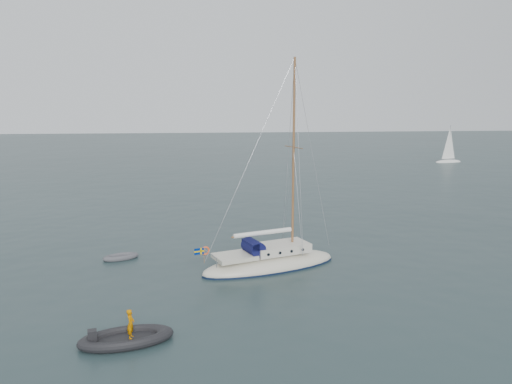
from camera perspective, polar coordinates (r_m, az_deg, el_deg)
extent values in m
plane|color=black|center=(33.43, -0.54, -8.23)|extent=(300.00, 300.00, 0.00)
ellipsoid|color=beige|center=(32.75, 1.60, -8.34)|extent=(9.31, 2.90, 1.55)
cube|color=beige|center=(32.54, 2.88, -6.51)|extent=(3.72, 1.97, 0.57)
cube|color=beige|center=(32.23, -2.80, -6.98)|extent=(2.48, 1.97, 0.26)
cylinder|color=#0D0F3D|center=(32.21, -0.49, -6.14)|extent=(0.99, 1.71, 0.99)
cube|color=#0D0F3D|center=(32.13, -0.86, -5.80)|extent=(0.47, 1.71, 0.41)
cylinder|color=brown|center=(31.53, 4.65, 3.92)|extent=(0.16, 0.16, 12.42)
cylinder|color=brown|center=(31.47, 4.67, 5.05)|extent=(0.05, 2.28, 0.05)
cylinder|color=brown|center=(32.06, 0.70, -4.69)|extent=(4.35, 0.10, 0.10)
cylinder|color=silver|center=(32.05, 0.70, -4.60)|extent=(4.04, 0.29, 0.29)
cylinder|color=gray|center=(32.05, -5.77, -6.29)|extent=(0.04, 2.28, 0.04)
torus|color=#FF5525|center=(32.64, -5.88, -5.98)|extent=(0.56, 0.10, 0.56)
cylinder|color=brown|center=(32.07, -6.42, -6.48)|extent=(0.03, 0.03, 0.93)
cube|color=navy|center=(31.99, -6.99, -5.96)|extent=(0.62, 0.02, 0.39)
cube|color=#E1B200|center=(31.99, -6.99, -5.96)|extent=(0.64, 0.03, 0.09)
cube|color=#E1B200|center=(31.99, -6.79, -5.95)|extent=(0.09, 0.03, 0.41)
cylinder|color=black|center=(33.30, 0.30, -6.10)|extent=(0.19, 0.06, 0.19)
cylinder|color=black|center=(31.41, 0.74, -7.11)|extent=(0.19, 0.06, 0.19)
cylinder|color=black|center=(33.40, 1.72, -6.06)|extent=(0.19, 0.06, 0.19)
cylinder|color=black|center=(31.52, 2.25, -7.05)|extent=(0.19, 0.06, 0.19)
cylinder|color=black|center=(33.53, 3.13, -6.00)|extent=(0.19, 0.06, 0.19)
cylinder|color=black|center=(31.66, 3.74, -6.99)|extent=(0.19, 0.06, 0.19)
cylinder|color=black|center=(33.68, 4.52, -5.95)|extent=(0.19, 0.06, 0.19)
cylinder|color=black|center=(31.81, 5.22, -6.93)|extent=(0.19, 0.06, 0.19)
cube|color=#505156|center=(35.63, -15.19, -7.25)|extent=(1.48, 0.61, 0.09)
cube|color=black|center=(23.85, -14.60, -16.01)|extent=(2.62, 1.09, 0.13)
cube|color=black|center=(23.95, -18.12, -15.18)|extent=(0.38, 0.38, 0.65)
imported|color=#C06D00|center=(23.52, -14.14, -14.45)|extent=(0.45, 0.56, 1.35)
ellipsoid|color=silver|center=(96.53, 21.11, 3.22)|extent=(5.31, 1.77, 0.89)
cylinder|color=gray|center=(96.21, 21.24, 5.28)|extent=(0.09, 0.09, 6.20)
cone|color=silver|center=(96.19, 21.22, 5.28)|extent=(2.83, 2.83, 5.75)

